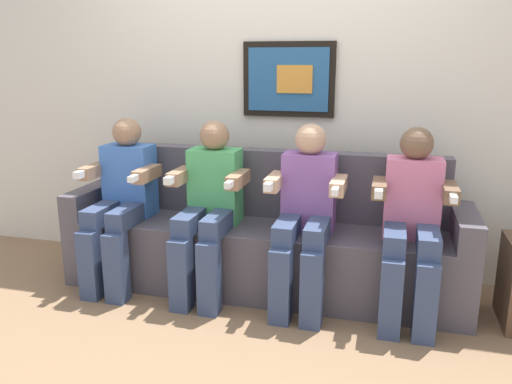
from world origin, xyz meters
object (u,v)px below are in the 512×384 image
at_px(couch, 263,242).
at_px(person_rightmost, 412,218).
at_px(person_left_center, 209,203).
at_px(person_right_center, 306,210).
at_px(person_leftmost, 122,197).

height_order(couch, person_rightmost, person_rightmost).
xyz_separation_m(person_left_center, person_right_center, (0.61, 0.00, 0.00)).
relative_size(person_left_center, person_right_center, 1.00).
relative_size(person_left_center, person_rightmost, 1.00).
relative_size(person_leftmost, person_rightmost, 1.00).
xyz_separation_m(couch, person_right_center, (0.31, -0.17, 0.29)).
xyz_separation_m(couch, person_left_center, (-0.31, -0.17, 0.29)).
xyz_separation_m(person_leftmost, person_right_center, (1.23, 0.00, 0.00)).
relative_size(couch, person_leftmost, 2.34).
height_order(person_leftmost, person_right_center, same).
height_order(couch, person_right_center, person_right_center).
bearing_deg(person_right_center, couch, 151.07).
bearing_deg(person_leftmost, person_left_center, 0.00).
xyz_separation_m(couch, person_leftmost, (-0.92, -0.17, 0.29)).
xyz_separation_m(person_leftmost, person_left_center, (0.61, 0.00, 0.00)).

